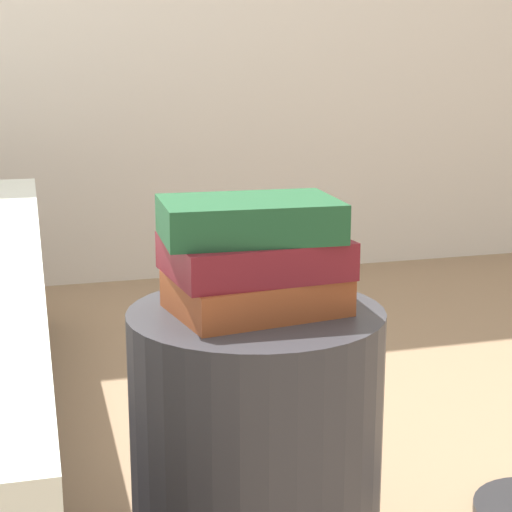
# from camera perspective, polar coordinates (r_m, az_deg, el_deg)

# --- Properties ---
(side_table) EXTENTS (0.38, 0.38, 0.45)m
(side_table) POSITION_cam_1_polar(r_m,az_deg,el_deg) (1.36, -0.00, -12.87)
(side_table) COLOR #333338
(side_table) RESTS_ON ground_plane
(book_rust) EXTENTS (0.26, 0.21, 0.05)m
(book_rust) POSITION_cam_1_polar(r_m,az_deg,el_deg) (1.27, 0.20, -2.45)
(book_rust) COLOR #994723
(book_rust) RESTS_ON side_table
(book_maroon) EXTENTS (0.26, 0.21, 0.05)m
(book_maroon) POSITION_cam_1_polar(r_m,az_deg,el_deg) (1.26, -0.13, 0.03)
(book_maroon) COLOR maroon
(book_maroon) RESTS_ON book_rust
(book_forest) EXTENTS (0.26, 0.18, 0.06)m
(book_forest) POSITION_cam_1_polar(r_m,az_deg,el_deg) (1.24, -0.47, 2.49)
(book_forest) COLOR #1E512D
(book_forest) RESTS_ON book_maroon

